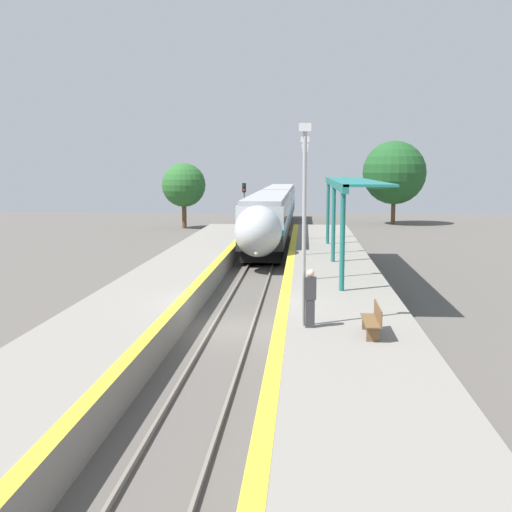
# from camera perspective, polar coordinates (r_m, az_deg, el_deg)

# --- Properties ---
(ground_plane) EXTENTS (120.00, 120.00, 0.00)m
(ground_plane) POSITION_cam_1_polar(r_m,az_deg,el_deg) (23.37, -2.13, -6.54)
(ground_plane) COLOR #56514C
(rail_left) EXTENTS (0.08, 90.00, 0.15)m
(rail_left) POSITION_cam_1_polar(r_m,az_deg,el_deg) (23.44, -3.90, -6.32)
(rail_left) COLOR slate
(rail_left) RESTS_ON ground_plane
(rail_right) EXTENTS (0.08, 90.00, 0.15)m
(rail_right) POSITION_cam_1_polar(r_m,az_deg,el_deg) (23.28, -0.36, -6.40)
(rail_right) COLOR slate
(rail_right) RESTS_ON ground_plane
(train) EXTENTS (2.80, 42.63, 3.91)m
(train) POSITION_cam_1_polar(r_m,az_deg,el_deg) (55.25, 1.66, 4.14)
(train) COLOR black
(train) RESTS_ON ground_plane
(platform_right) EXTENTS (4.44, 64.00, 1.04)m
(platform_right) POSITION_cam_1_polar(r_m,az_deg,el_deg) (23.14, 7.50, -5.43)
(platform_right) COLOR gray
(platform_right) RESTS_ON ground_plane
(platform_left) EXTENTS (3.83, 64.00, 1.04)m
(platform_left) POSITION_cam_1_polar(r_m,az_deg,el_deg) (23.91, -10.72, -5.07)
(platform_left) COLOR gray
(platform_left) RESTS_ON ground_plane
(platform_bench) EXTENTS (0.44, 1.78, 0.89)m
(platform_bench) POSITION_cam_1_polar(r_m,az_deg,el_deg) (18.71, 10.43, -5.54)
(platform_bench) COLOR brown
(platform_bench) RESTS_ON platform_right
(person_waiting) EXTENTS (0.36, 0.23, 1.77)m
(person_waiting) POSITION_cam_1_polar(r_m,az_deg,el_deg) (19.32, 4.84, -3.66)
(person_waiting) COLOR #333338
(person_waiting) RESTS_ON platform_right
(railway_signal) EXTENTS (0.28, 0.28, 4.66)m
(railway_signal) POSITION_cam_1_polar(r_m,az_deg,el_deg) (49.10, -1.06, 4.36)
(railway_signal) COLOR #59595E
(railway_signal) RESTS_ON ground_plane
(lamppost_near) EXTENTS (0.36, 0.20, 6.06)m
(lamppost_near) POSITION_cam_1_polar(r_m,az_deg,el_deg) (19.19, 4.31, 3.82)
(lamppost_near) COLOR #9E9EA3
(lamppost_near) RESTS_ON platform_right
(lamppost_mid) EXTENTS (0.36, 0.20, 6.06)m
(lamppost_mid) POSITION_cam_1_polar(r_m,az_deg,el_deg) (27.25, 4.33, 5.00)
(lamppost_mid) COLOR #9E9EA3
(lamppost_mid) RESTS_ON platform_right
(lamppost_far) EXTENTS (0.36, 0.20, 6.06)m
(lamppost_far) POSITION_cam_1_polar(r_m,az_deg,el_deg) (35.32, 4.34, 5.64)
(lamppost_far) COLOR #9E9EA3
(lamppost_far) RESTS_ON platform_right
(lamppost_farthest) EXTENTS (0.36, 0.20, 6.06)m
(lamppost_farthest) POSITION_cam_1_polar(r_m,az_deg,el_deg) (43.39, 4.34, 6.04)
(lamppost_farthest) COLOR #9E9EA3
(lamppost_farthest) RESTS_ON platform_right
(station_canopy) EXTENTS (2.02, 18.77, 4.19)m
(station_canopy) POSITION_cam_1_polar(r_m,az_deg,el_deg) (32.83, 7.97, 6.28)
(station_canopy) COLOR #1E6B66
(station_canopy) RESTS_ON platform_right
(background_tree_left) EXTENTS (4.20, 4.20, 6.28)m
(background_tree_left) POSITION_cam_1_polar(r_m,az_deg,el_deg) (62.35, -6.43, 6.27)
(background_tree_left) COLOR brown
(background_tree_left) RESTS_ON ground_plane
(background_tree_right) EXTENTS (6.48, 6.48, 8.57)m
(background_tree_right) POSITION_cam_1_polar(r_m,az_deg,el_deg) (67.82, 12.19, 7.25)
(background_tree_right) COLOR brown
(background_tree_right) RESTS_ON ground_plane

